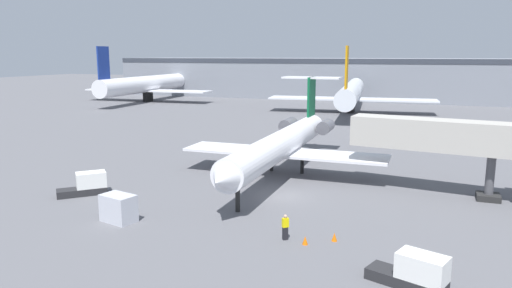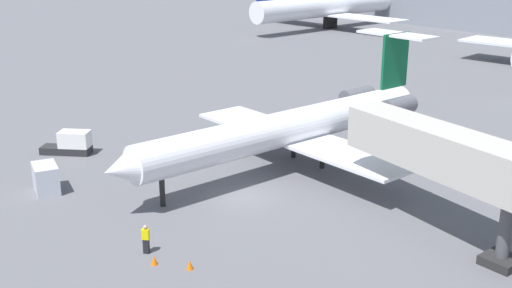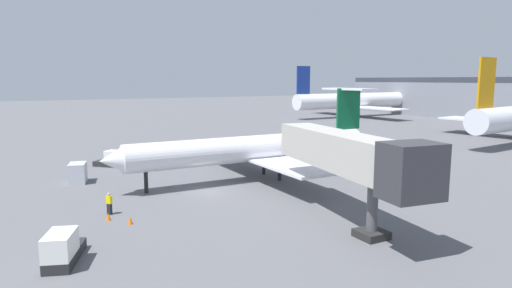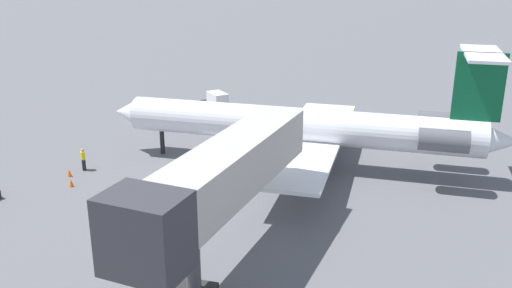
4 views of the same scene
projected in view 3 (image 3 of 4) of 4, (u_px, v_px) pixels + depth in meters
name	position (u px, v px, depth m)	size (l,w,h in m)	color
ground_plane	(208.00, 192.00, 39.75)	(400.00, 400.00, 0.10)	#5B5B60
regional_jet	(263.00, 147.00, 44.37)	(20.14, 30.23, 9.13)	white
jet_bridge	(353.00, 156.00, 29.49)	(16.23, 5.00, 6.66)	#B7B2A8
ground_crew_marshaller	(109.00, 203.00, 32.78)	(0.47, 0.46, 1.69)	black
baggage_tug_lead	(62.00, 249.00, 23.96)	(4.24, 2.67, 1.90)	#262628
baggage_tug_trailing	(114.00, 160.00, 50.85)	(3.83, 3.80, 1.90)	#262628
cargo_container_uld	(78.00, 173.00, 42.89)	(2.71, 2.05, 1.96)	silver
traffic_cone_near	(108.00, 217.00, 31.49)	(0.36, 0.36, 0.55)	orange
traffic_cone_mid	(130.00, 220.00, 30.66)	(0.36, 0.36, 0.55)	orange
parked_airliner_west_end	(354.00, 101.00, 119.07)	(33.31, 39.51, 13.45)	white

